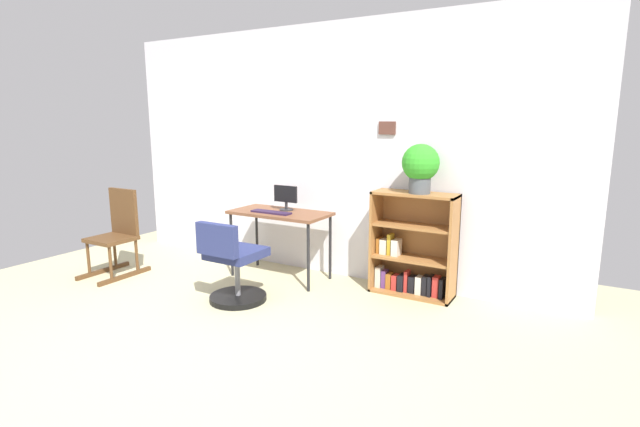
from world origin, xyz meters
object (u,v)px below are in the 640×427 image
Objects in this scene: monitor at (286,197)px; bookshelf_low at (413,249)px; rocking_chair at (117,232)px; keyboard at (271,212)px; office_chair at (233,267)px; desk at (280,217)px; potted_plant_on_shelf at (421,166)px.

monitor is 0.28× the size of bookshelf_low.
rocking_chair is at bearing -151.53° from monitor.
rocking_chair is at bearing -160.81° from bookshelf_low.
office_chair reaches higher than keyboard.
desk is at bearing 26.14° from rocking_chair.
rocking_chair is (-1.59, -0.86, -0.39)m from monitor.
potted_plant_on_shelf reaches higher than rocking_chair.
rocking_chair is at bearing 179.08° from office_chair.
desk is at bearing 92.81° from office_chair.
potted_plant_on_shelf reaches higher than keyboard.
desk is 1.13× the size of rocking_chair.
desk is at bearing -99.31° from monitor.
office_chair is at bearing -84.32° from keyboard.
monitor is 1.45m from potted_plant_on_shelf.
bookshelf_low is (2.92, 1.02, -0.03)m from rocking_chair.
monitor is 1.03m from office_chair.
keyboard is at bearing -168.14° from potted_plant_on_shelf.
office_chair is 0.84× the size of rocking_chair.
desk is at bearing -172.32° from potted_plant_on_shelf.
keyboard is 0.79m from office_chair.
bookshelf_low is 2.19× the size of potted_plant_on_shelf.
rocking_chair reaches higher than desk.
potted_plant_on_shelf is (1.40, 0.10, 0.38)m from monitor.
monitor reaches higher than rocking_chair.
potted_plant_on_shelf reaches higher than bookshelf_low.
rocking_chair reaches higher than keyboard.
bookshelf_low is at bearing 6.69° from monitor.
office_chair is (0.04, -0.80, -0.31)m from desk.
monitor is at bearing 77.79° from keyboard.
desk is 1.39m from bookshelf_low.
desk is 0.86m from office_chair.
potted_plant_on_shelf is at bearing 4.15° from monitor.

